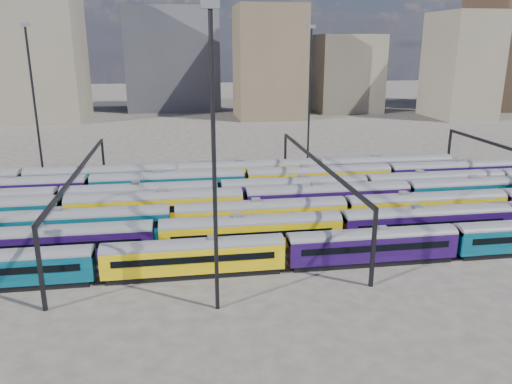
{
  "coord_description": "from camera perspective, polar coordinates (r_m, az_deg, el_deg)",
  "views": [
    {
      "loc": [
        -7.66,
        -61.46,
        22.45
      ],
      "look_at": [
        2.37,
        3.33,
        3.0
      ],
      "focal_mm": 35.0,
      "sensor_mm": 36.0,
      "label": 1
    }
  ],
  "objects": [
    {
      "name": "gantry_1",
      "position": [
        64.62,
        -19.54,
        1.53
      ],
      "size": [
        0.35,
        40.35,
        8.03
      ],
      "color": "black",
      "rests_on": "ground"
    },
    {
      "name": "rake_0",
      "position": [
        54.27,
        13.11,
        -5.62
      ],
      "size": [
        130.29,
        2.72,
        4.57
      ],
      "color": "black",
      "rests_on": "ground"
    },
    {
      "name": "rake_6",
      "position": [
        79.83,
        -17.21,
        1.63
      ],
      "size": [
        113.46,
        3.32,
        5.61
      ],
      "color": "black",
      "rests_on": "ground"
    },
    {
      "name": "rake_2",
      "position": [
        60.54,
        0.59,
        -2.48
      ],
      "size": [
        105.73,
        3.1,
        5.22
      ],
      "color": "black",
      "rests_on": "ground"
    },
    {
      "name": "rake_1",
      "position": [
        55.63,
        -0.57,
        -4.3
      ],
      "size": [
        103.25,
        3.02,
        5.09
      ],
      "color": "black",
      "rests_on": "ground"
    },
    {
      "name": "ground",
      "position": [
        65.88,
        -1.6,
        -3.41
      ],
      "size": [
        500.0,
        500.0,
        0.0
      ],
      "primitive_type": "plane",
      "color": "#423D38",
      "rests_on": "ground"
    },
    {
      "name": "gantry_2",
      "position": [
        65.84,
        7.03,
        2.63
      ],
      "size": [
        0.35,
        40.35,
        8.03
      ],
      "color": "black",
      "rests_on": "ground"
    },
    {
      "name": "skyline",
      "position": [
        201.48,
        25.99,
        14.47
      ],
      "size": [
        399.22,
        60.48,
        50.03
      ],
      "color": "#665B4C",
      "rests_on": "ground"
    },
    {
      "name": "mast_1",
      "position": [
        86.82,
        -24.02,
        9.52
      ],
      "size": [
        1.4,
        0.5,
        25.6
      ],
      "color": "black",
      "rests_on": "ground"
    },
    {
      "name": "mast_3",
      "position": [
        88.82,
        6.13,
        10.95
      ],
      "size": [
        1.4,
        0.5,
        25.6
      ],
      "color": "black",
      "rests_on": "ground"
    },
    {
      "name": "rake_3",
      "position": [
        67.29,
        8.16,
        -0.53
      ],
      "size": [
        157.29,
        3.28,
        5.54
      ],
      "color": "black",
      "rests_on": "ground"
    },
    {
      "name": "rake_4",
      "position": [
        71.09,
        4.36,
        0.39
      ],
      "size": [
        106.16,
        3.11,
        5.24
      ],
      "color": "black",
      "rests_on": "ground"
    },
    {
      "name": "rake_5",
      "position": [
        76.93,
        7.14,
        1.68
      ],
      "size": [
        157.74,
        3.29,
        5.56
      ],
      "color": "black",
      "rests_on": "ground"
    },
    {
      "name": "mast_2",
      "position": [
        40.45,
        -4.85,
        4.36
      ],
      "size": [
        1.4,
        0.5,
        25.6
      ],
      "color": "black",
      "rests_on": "ground"
    }
  ]
}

